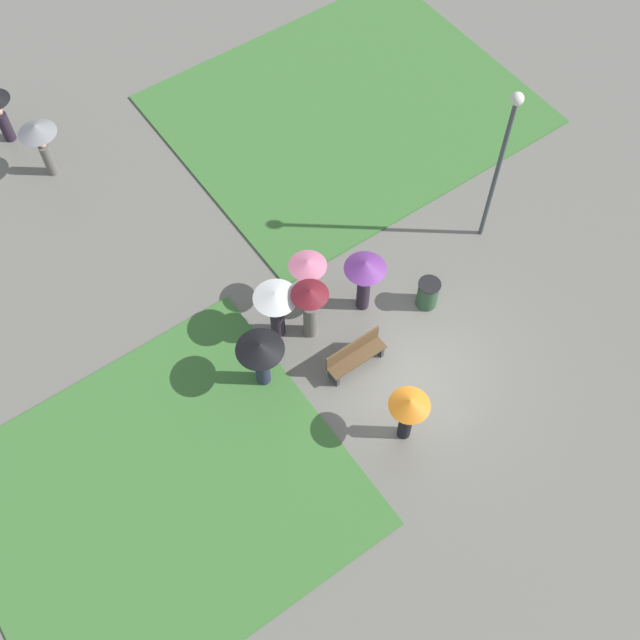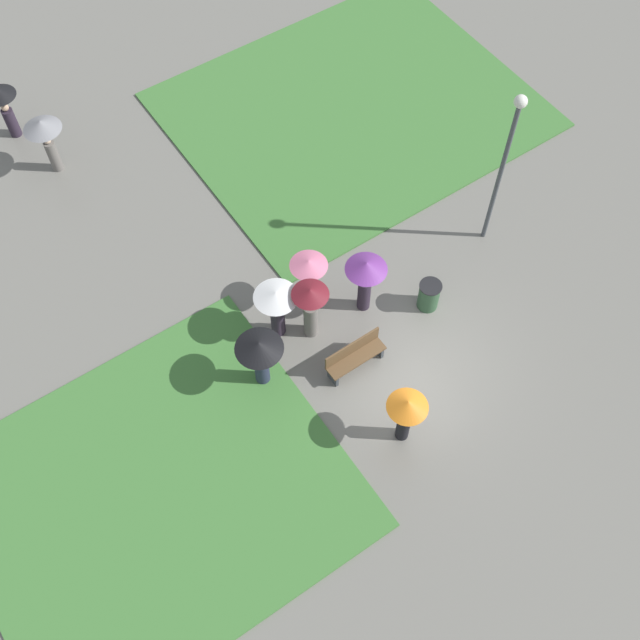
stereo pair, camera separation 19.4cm
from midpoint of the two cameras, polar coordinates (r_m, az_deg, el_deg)
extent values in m
plane|color=slate|center=(20.07, 6.80, -3.40)|extent=(90.00, 90.00, 0.00)
cube|color=#427A38|center=(18.94, -11.59, -12.17)|extent=(8.20, 7.39, 0.06)
cube|color=#427A38|center=(25.43, 1.67, 14.75)|extent=(10.39, 8.68, 0.06)
cube|color=brown|center=(19.60, 2.33, -2.68)|extent=(1.58, 0.44, 0.05)
cube|color=brown|center=(19.45, 2.04, -1.95)|extent=(1.58, 0.07, 0.45)
cube|color=#383D42|center=(19.60, 0.71, -4.04)|extent=(0.08, 0.38, 0.40)
cube|color=#383D42|center=(20.03, 3.88, -1.98)|extent=(0.08, 0.38, 0.40)
cylinder|color=#474C51|center=(20.89, 12.16, 10.05)|extent=(0.12, 0.12, 4.71)
sphere|color=white|center=(19.13, 13.56, 15.04)|extent=(0.32, 0.32, 0.32)
cylinder|color=#335638|center=(20.72, 7.40, 1.85)|extent=(0.54, 0.54, 0.86)
cylinder|color=black|center=(20.36, 7.54, 2.53)|extent=(0.59, 0.59, 0.03)
cylinder|color=black|center=(18.81, 5.78, -7.41)|extent=(0.44, 0.44, 0.98)
sphere|color=tan|center=(18.28, 5.94, -6.65)|extent=(0.19, 0.19, 0.19)
cylinder|color=#4C4C4F|center=(18.03, 6.02, -6.29)|extent=(0.02, 0.02, 0.35)
cone|color=orange|center=(17.76, 6.10, -5.87)|extent=(0.95, 0.95, 0.26)
cylinder|color=#2D2333|center=(20.53, -1.12, 2.16)|extent=(0.31, 0.31, 1.01)
sphere|color=brown|center=(20.02, -1.15, 3.13)|extent=(0.21, 0.21, 0.21)
cylinder|color=#4C4C4F|center=(19.79, -1.16, 3.60)|extent=(0.02, 0.02, 0.35)
cone|color=pink|center=(19.58, -1.17, 4.05)|extent=(0.96, 0.96, 0.18)
cylinder|color=#2D2333|center=(20.45, 2.81, 1.89)|extent=(0.47, 0.47, 1.08)
sphere|color=#997051|center=(19.92, 2.89, 2.92)|extent=(0.22, 0.22, 0.22)
cylinder|color=#4C4C4F|center=(19.68, 2.93, 3.39)|extent=(0.02, 0.02, 0.35)
cone|color=#703389|center=(19.43, 2.97, 3.91)|extent=(1.05, 1.05, 0.26)
cylinder|color=#2D2333|center=(20.05, -3.31, -0.06)|extent=(0.37, 0.37, 1.02)
sphere|color=brown|center=(19.53, -3.40, 0.88)|extent=(0.20, 0.20, 0.20)
cylinder|color=#4C4C4F|center=(19.30, -3.44, 1.31)|extent=(0.02, 0.02, 0.35)
cone|color=white|center=(19.08, -3.48, 1.75)|extent=(1.11, 1.11, 0.18)
cylinder|color=#282D47|center=(19.39, -4.38, -3.61)|extent=(0.43, 0.43, 0.99)
sphere|color=brown|center=(18.87, -4.50, -2.76)|extent=(0.20, 0.20, 0.20)
cylinder|color=#4C4C4F|center=(18.63, -4.55, -2.36)|extent=(0.02, 0.02, 0.35)
cone|color=black|center=(18.37, -4.62, -1.90)|extent=(1.15, 1.15, 0.25)
cylinder|color=slate|center=(19.95, -0.97, 0.01)|extent=(0.39, 0.39, 1.16)
sphere|color=tan|center=(19.37, -1.00, 1.08)|extent=(0.21, 0.21, 0.21)
cylinder|color=#4C4C4F|center=(19.14, -1.01, 1.53)|extent=(0.02, 0.02, 0.35)
cone|color=maroon|center=(18.91, -1.02, 1.98)|extent=(0.92, 0.92, 0.19)
cylinder|color=#2D2333|center=(26.00, -21.66, 12.66)|extent=(0.44, 0.44, 0.96)
cylinder|color=slate|center=(24.58, -18.95, 10.74)|extent=(0.37, 0.37, 1.03)
sphere|color=beige|center=(24.16, -19.36, 11.71)|extent=(0.20, 0.20, 0.20)
cylinder|color=#4C4C4F|center=(23.97, -19.55, 12.15)|extent=(0.02, 0.02, 0.35)
cone|color=gray|center=(23.76, -19.77, 12.67)|extent=(1.07, 1.07, 0.28)
camera|label=1|loc=(0.10, -90.29, -0.47)|focal=45.00mm
camera|label=2|loc=(0.10, 89.71, 0.47)|focal=45.00mm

